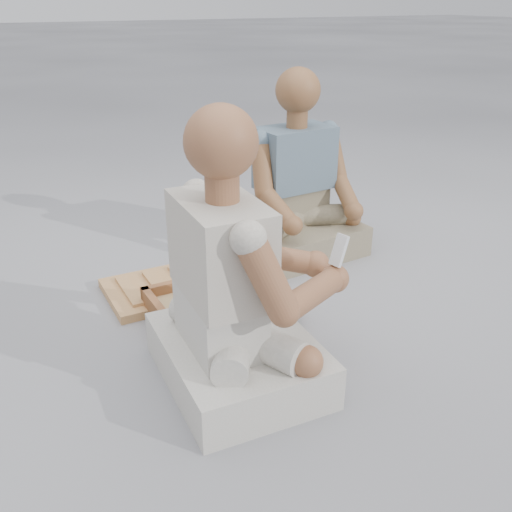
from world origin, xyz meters
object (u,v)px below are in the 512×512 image
craftsman (236,297)px  companion (298,195)px  carved_panel (172,287)px  tool_tray (220,304)px

craftsman → companion: bearing=140.7°
carved_panel → craftsman: size_ratio=0.61×
carved_panel → craftsman: bearing=-91.3°
craftsman → companion: 1.08m
carved_panel → companion: (0.69, 0.12, 0.28)m
carved_panel → tool_tray: bearing=-72.6°
tool_tray → companion: bearing=35.0°
carved_panel → companion: size_ratio=0.63×
tool_tray → carved_panel: bearing=107.4°
tool_tray → companion: 0.77m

